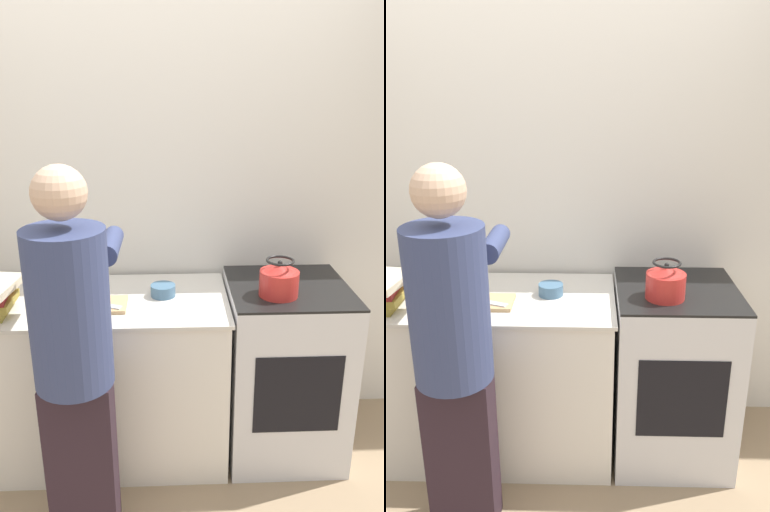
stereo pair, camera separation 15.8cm
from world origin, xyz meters
TOP-DOWN VIEW (x-y plane):
  - ground_plane at (0.00, 0.00)m, footprint 12.00×12.00m
  - wall_back at (0.00, 0.69)m, footprint 8.00×0.05m
  - counter at (-0.31, 0.31)m, footprint 1.41×0.65m
  - oven at (0.70, 0.30)m, footprint 0.59×0.60m
  - person at (-0.27, -0.21)m, footprint 0.35×0.59m
  - cutting_board at (-0.27, 0.22)m, footprint 0.36×0.19m
  - knife at (-0.23, 0.20)m, footprint 0.23×0.11m
  - kettle at (0.63, 0.19)m, footprint 0.18×0.18m
  - bowl_prep at (0.08, 0.34)m, footprint 0.12×0.12m

SIDE VIEW (x-z plane):
  - ground_plane at x=0.00m, z-range 0.00..0.00m
  - counter at x=-0.31m, z-range 0.00..0.88m
  - oven at x=0.70m, z-range 0.00..0.94m
  - person at x=-0.27m, z-range 0.07..1.70m
  - cutting_board at x=-0.27m, z-range 0.88..0.90m
  - knife at x=-0.23m, z-range 0.90..0.91m
  - bowl_prep at x=0.08m, z-range 0.88..0.94m
  - kettle at x=0.63m, z-range 0.92..1.10m
  - wall_back at x=0.00m, z-range 0.00..2.60m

